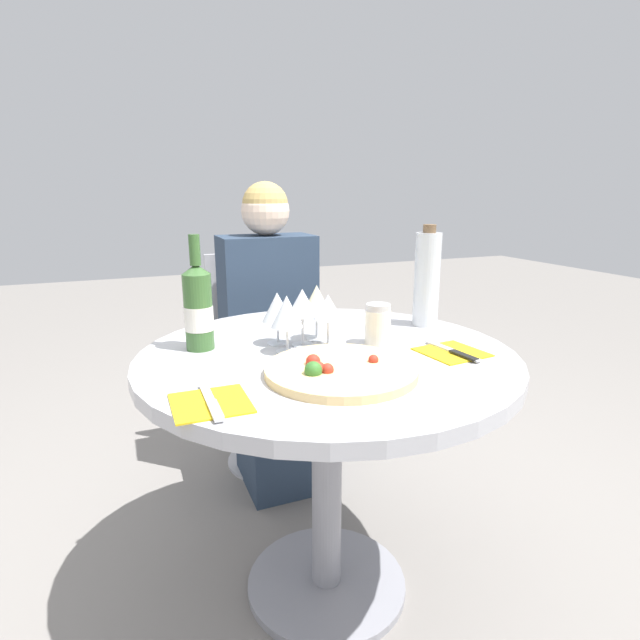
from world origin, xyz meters
name	(u,v)px	position (x,y,z in m)	size (l,w,h in m)	color
ground_plane	(326,585)	(0.00, 0.00, 0.00)	(12.00, 12.00, 0.00)	gray
dining_table	(327,400)	(0.00, 0.00, 0.60)	(0.98, 0.98, 0.73)	gray
chair_behind_diner	(265,362)	(0.06, 0.82, 0.43)	(0.42, 0.42, 0.89)	#ADADB2
seated_diner	(275,350)	(0.06, 0.67, 0.53)	(0.37, 0.42, 1.18)	#28384C
pizza_large	(340,370)	(-0.04, -0.17, 0.75)	(0.35, 0.35, 0.05)	#E5C17F
wine_bottle	(198,307)	(-0.30, 0.15, 0.85)	(0.08, 0.08, 0.30)	#38602D
tall_carafe	(427,279)	(0.39, 0.13, 0.88)	(0.08, 0.08, 0.31)	silver
sugar_shaker	(378,325)	(0.15, 0.01, 0.79)	(0.07, 0.07, 0.11)	silver
wine_glass_back_right	(317,300)	(0.02, 0.11, 0.85)	(0.08, 0.08, 0.16)	silver
wine_glass_front_left	(287,312)	(-0.10, 0.03, 0.84)	(0.08, 0.08, 0.15)	silver
wine_glass_front_right	(328,308)	(0.02, 0.03, 0.84)	(0.08, 0.08, 0.14)	silver
wine_glass_back_left	(277,308)	(-0.10, 0.11, 0.84)	(0.08, 0.08, 0.14)	silver
wine_glass_center	(302,303)	(-0.04, 0.07, 0.85)	(0.08, 0.08, 0.16)	silver
place_setting_left	(211,403)	(-0.34, -0.22, 0.74)	(0.15, 0.19, 0.01)	gold
place_setting_right	(453,352)	(0.29, -0.14, 0.74)	(0.17, 0.19, 0.01)	gold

